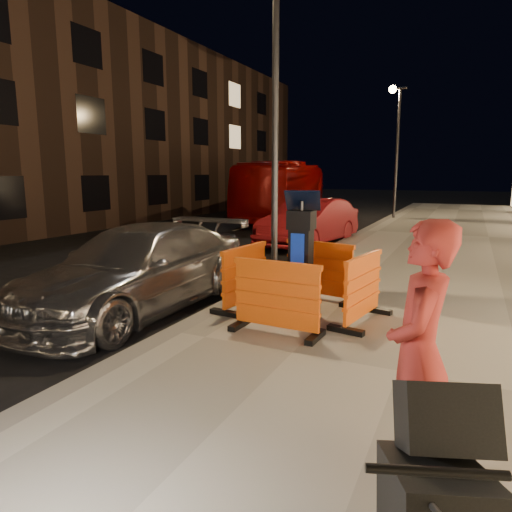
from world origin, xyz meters
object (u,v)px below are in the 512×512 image
at_px(car_red, 309,245).
at_px(bus_doubledecker, 284,220).
at_px(stroller, 437,498).
at_px(barrier_front, 277,297).
at_px(barrier_bldgside, 363,289).
at_px(car_silver, 140,310).
at_px(parking_kiosk, 301,257).
at_px(barrier_kerbside, 245,276).
at_px(barrier_back, 319,270).
at_px(man, 419,354).

height_order(car_red, bus_doubledecker, bus_doubledecker).
bearing_deg(bus_doubledecker, stroller, -75.09).
xyz_separation_m(barrier_front, barrier_bldgside, (0.95, 0.95, 0.00)).
distance_m(barrier_front, car_silver, 2.81).
relative_size(barrier_front, car_silver, 0.26).
bearing_deg(parking_kiosk, barrier_kerbside, -172.52).
xyz_separation_m(barrier_back, stroller, (2.22, -5.13, 0.03)).
distance_m(car_red, man, 11.67).
bearing_deg(stroller, bus_doubledecker, 93.84).
height_order(barrier_back, bus_doubledecker, bus_doubledecker).
xyz_separation_m(barrier_kerbside, stroller, (3.17, -4.18, 0.03)).
bearing_deg(barrier_bldgside, car_red, 33.28).
distance_m(car_silver, bus_doubledecker, 15.63).
bearing_deg(barrier_back, car_red, 120.26).
distance_m(barrier_front, bus_doubledecker, 16.87).
relative_size(barrier_kerbside, man, 0.69).
height_order(car_silver, bus_doubledecker, bus_doubledecker).
bearing_deg(parking_kiosk, bus_doubledecker, 120.00).
bearing_deg(barrier_front, man, -46.63).
bearing_deg(man, stroller, 12.60).
bearing_deg(barrier_bldgside, barrier_kerbside, 99.48).
bearing_deg(parking_kiosk, barrier_front, -82.52).
xyz_separation_m(barrier_front, bus_doubledecker, (-6.12, 15.71, -0.65)).
bearing_deg(bus_doubledecker, man, -74.57).
bearing_deg(barrier_back, man, -54.00).
height_order(barrier_back, barrier_kerbside, same).
relative_size(barrier_bldgside, bus_doubledecker, 0.13).
bearing_deg(man, bus_doubledecker, -155.64).
xyz_separation_m(parking_kiosk, barrier_kerbside, (-0.95, 0.00, -0.39)).
bearing_deg(barrier_back, barrier_kerbside, -124.52).
bearing_deg(stroller, car_red, 91.47).
distance_m(parking_kiosk, car_silver, 2.94).
bearing_deg(man, parking_kiosk, -148.31).
bearing_deg(parking_kiosk, man, -50.90).
relative_size(parking_kiosk, barrier_back, 1.40).
bearing_deg(man, barrier_kerbside, -137.79).
bearing_deg(car_silver, barrier_back, 29.41).
bearing_deg(barrier_front, bus_doubledecker, 113.76).
distance_m(barrier_bldgside, stroller, 4.37).
bearing_deg(barrier_kerbside, parking_kiosk, -84.52).
xyz_separation_m(parking_kiosk, bus_doubledecker, (-6.12, 14.76, -1.04)).
distance_m(barrier_front, man, 3.12).
relative_size(parking_kiosk, stroller, 1.71).
relative_size(car_red, stroller, 4.31).
bearing_deg(barrier_bldgside, barrier_front, 144.48).
bearing_deg(parking_kiosk, stroller, -54.55).
distance_m(parking_kiosk, barrier_front, 1.03).
xyz_separation_m(car_silver, bus_doubledecker, (-3.42, 15.25, 0.00)).
xyz_separation_m(man, stroller, (0.20, -0.90, -0.40)).
bearing_deg(bus_doubledecker, car_red, -71.47).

